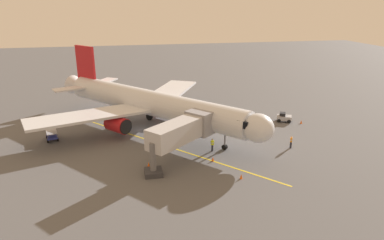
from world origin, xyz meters
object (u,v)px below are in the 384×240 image
at_px(baggage_cart_near_nose, 52,135).
at_px(safety_cone_wing_port, 301,122).
at_px(safety_cone_nose_left, 241,176).
at_px(safety_cone_wing_starboard, 213,159).
at_px(airplane, 149,103).
at_px(jet_bridge, 184,130).
at_px(ground_crew_marshaller, 291,142).
at_px(ground_crew_wing_walker, 212,145).
at_px(safety_cone_nose_right, 149,164).
at_px(tug_portside, 284,117).

height_order(baggage_cart_near_nose, safety_cone_wing_port, baggage_cart_near_nose).
relative_size(safety_cone_nose_left, safety_cone_wing_starboard, 1.00).
relative_size(airplane, safety_cone_wing_port, 61.20).
xyz_separation_m(jet_bridge, ground_crew_marshaller, (-14.58, -0.31, -2.88)).
height_order(ground_crew_marshaller, safety_cone_nose_left, ground_crew_marshaller).
height_order(jet_bridge, safety_cone_wing_port, jet_bridge).
bearing_deg(ground_crew_marshaller, jet_bridge, 1.22).
xyz_separation_m(ground_crew_marshaller, ground_crew_wing_walker, (10.61, -1.13, 0.00)).
relative_size(ground_crew_wing_walker, safety_cone_nose_right, 3.11).
height_order(safety_cone_nose_left, safety_cone_wing_port, same).
distance_m(jet_bridge, safety_cone_nose_left, 9.05).
distance_m(ground_crew_marshaller, safety_cone_wing_starboard, 11.48).
relative_size(safety_cone_nose_left, safety_cone_wing_port, 1.00).
relative_size(baggage_cart_near_nose, safety_cone_nose_right, 5.20).
height_order(tug_portside, safety_cone_nose_right, tug_portside).
xyz_separation_m(airplane, safety_cone_nose_left, (-8.45, 18.60, -3.73)).
xyz_separation_m(ground_crew_marshaller, baggage_cart_near_nose, (31.96, -9.55, -0.23)).
relative_size(ground_crew_marshaller, tug_portside, 0.63).
distance_m(airplane, safety_cone_nose_right, 14.06).
xyz_separation_m(safety_cone_nose_left, safety_cone_wing_starboard, (1.93, -5.00, 0.00)).
height_order(tug_portside, safety_cone_wing_starboard, tug_portside).
bearing_deg(ground_crew_wing_walker, tug_portside, -147.74).
height_order(jet_bridge, ground_crew_wing_walker, jet_bridge).
bearing_deg(tug_portside, safety_cone_nose_right, 27.48).
xyz_separation_m(baggage_cart_near_nose, safety_cone_nose_left, (-22.58, 16.39, -0.38)).
bearing_deg(safety_cone_nose_left, ground_crew_wing_walker, -81.19).
xyz_separation_m(safety_cone_nose_right, safety_cone_wing_port, (-25.51, -10.58, 0.00)).
height_order(airplane, baggage_cart_near_nose, airplane).
relative_size(airplane, safety_cone_nose_left, 61.20).
bearing_deg(jet_bridge, safety_cone_nose_left, 128.53).
bearing_deg(safety_cone_nose_left, safety_cone_wing_port, -134.95).
xyz_separation_m(tug_portside, safety_cone_nose_right, (23.15, 12.04, -0.43)).
height_order(ground_crew_wing_walker, tug_portside, ground_crew_wing_walker).
bearing_deg(airplane, tug_portside, 176.20).
xyz_separation_m(safety_cone_nose_left, safety_cone_wing_port, (-15.66, -15.69, 0.00)).
xyz_separation_m(tug_portside, safety_cone_nose_left, (13.31, 17.15, -0.43)).
bearing_deg(tug_portside, jet_bridge, 29.84).
xyz_separation_m(ground_crew_wing_walker, safety_cone_nose_right, (8.61, 2.86, -0.61)).
distance_m(baggage_cart_near_nose, safety_cone_nose_left, 27.91).
bearing_deg(safety_cone_wing_starboard, safety_cone_wing_port, -148.74).
distance_m(baggage_cart_near_nose, safety_cone_wing_starboard, 23.58).
relative_size(baggage_cart_near_nose, safety_cone_wing_starboard, 5.20).
relative_size(safety_cone_wing_port, safety_cone_wing_starboard, 1.00).
bearing_deg(jet_bridge, safety_cone_wing_port, -156.31).
distance_m(baggage_cart_near_nose, safety_cone_wing_port, 38.25).
bearing_deg(ground_crew_wing_walker, safety_cone_nose_left, 98.81).
bearing_deg(jet_bridge, ground_crew_wing_walker, -160.07).
distance_m(airplane, safety_cone_wing_starboard, 15.53).
distance_m(ground_crew_marshaller, safety_cone_nose_right, 19.31).
bearing_deg(safety_cone_wing_port, safety_cone_wing_starboard, 31.26).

